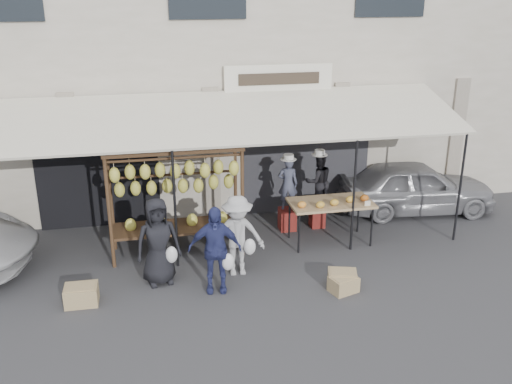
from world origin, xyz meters
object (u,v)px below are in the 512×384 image
vendor_right (319,181)px  sedan (415,187)px  customer_mid (215,249)px  crate_near_b (342,279)px  banana_rack (175,179)px  customer_left (158,241)px  crate_far (81,295)px  produce_table (331,204)px  customer_right (237,236)px  crate_near_a (343,284)px  vendor_left (288,184)px

vendor_right → sedan: vendor_right is taller
customer_mid → crate_near_b: bearing=-0.8°
banana_rack → customer_left: banana_rack is taller
banana_rack → crate_far: 2.75m
produce_table → crate_far: (-4.89, -1.46, -0.70)m
produce_table → customer_right: size_ratio=1.10×
crate_near_b → produce_table: bearing=78.2°
sedan → crate_near_a: bearing=143.5°
customer_left → crate_near_b: customer_left is taller
vendor_left → sedan: (3.21, 0.43, -0.45)m
customer_left → sedan: 6.46m
crate_near_b → vendor_right: bearing=82.1°
produce_table → customer_mid: 2.98m
crate_far → sedan: 7.89m
sedan → banana_rack: bearing=106.9°
customer_left → customer_mid: bearing=-37.2°
vendor_right → crate_near_a: vendor_right is taller
crate_near_b → sedan: bearing=46.8°
vendor_left → customer_left: bearing=47.8°
vendor_right → customer_left: (-3.54, -1.83, -0.25)m
vendor_left → crate_near_b: size_ratio=2.31×
crate_far → sedan: (7.39, 2.72, 0.45)m
vendor_left → sedan: size_ratio=0.32×
produce_table → crate_far: 5.15m
customer_left → crate_far: 1.56m
banana_rack → vendor_left: size_ratio=2.25×
customer_right → crate_near_b: 2.04m
customer_left → customer_mid: (0.95, -0.48, -0.02)m
banana_rack → customer_mid: banana_rack is taller
banana_rack → crate_far: banana_rack is taller
produce_table → crate_near_a: size_ratio=3.67×
crate_far → produce_table: bearing=16.6°
customer_left → crate_near_a: 3.36m
vendor_left → crate_near_a: (0.29, -2.80, -0.93)m
customer_mid → sedan: bearing=36.2°
crate_near_a → crate_far: (-4.47, 0.51, 0.02)m
produce_table → crate_near_b: 1.98m
produce_table → crate_near_b: size_ratio=3.40×
produce_table → vendor_right: vendor_right is taller
customer_mid → crate_near_b: 2.34m
banana_rack → vendor_right: size_ratio=2.05×
crate_far → sedan: bearing=20.2°
customer_left → customer_mid: 1.06m
produce_table → vendor_right: (-0.01, 0.85, 0.19)m
produce_table → sedan: size_ratio=0.47×
crate_near_a → crate_far: bearing=173.4°
vendor_right → customer_left: size_ratio=0.79×
customer_left → customer_right: (1.43, 0.03, -0.04)m
produce_table → customer_mid: bearing=-150.8°
customer_right → crate_far: (-2.77, -0.52, -0.61)m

